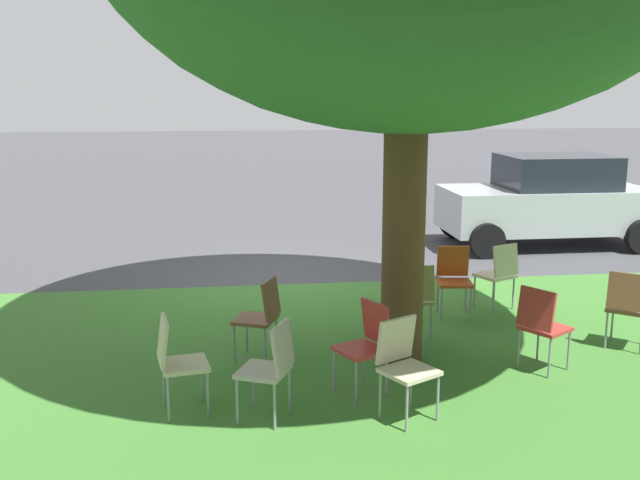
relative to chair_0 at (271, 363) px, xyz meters
The scene contains 13 objects.
ground 4.69m from the chair_0, 96.80° to the right, with size 80.00×80.00×0.00m, color #424247.
grass_verge 1.61m from the chair_0, 111.15° to the right, with size 48.00×6.00×0.01m, color #3D752D.
chair_0 is the anchor object (origin of this frame).
chair_1 3.65m from the chair_0, 132.34° to the right, with size 0.47×0.48×0.88m.
chair_2 2.58m from the chair_0, 132.48° to the right, with size 0.44×0.44×0.88m.
chair_3 4.17m from the chair_0, 162.29° to the right, with size 0.58×0.59×0.88m.
chair_4 4.22m from the chair_0, 137.46° to the right, with size 0.55×0.55×0.88m.
chair_5 2.87m from the chair_0, 164.29° to the right, with size 0.58×0.57×0.88m.
chair_6 1.03m from the chair_0, 153.35° to the right, with size 0.56×0.55×0.88m.
chair_7 0.85m from the chair_0, 17.22° to the right, with size 0.49×0.48×0.88m.
chair_8 1.44m from the chair_0, 89.59° to the right, with size 0.55×0.54×0.88m.
chair_9 1.14m from the chair_0, behind, with size 0.56×0.57×0.88m.
parked_car 8.52m from the chair_0, 129.63° to the right, with size 3.70×1.92×1.65m.
Camera 1 is at (0.88, 10.50, 2.82)m, focal length 40.90 mm.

